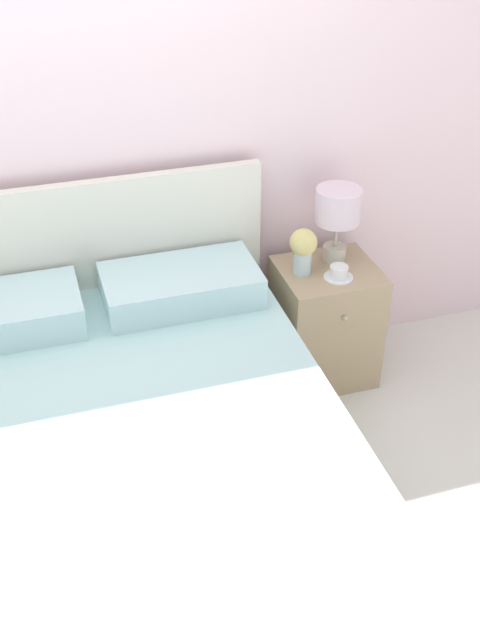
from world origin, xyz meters
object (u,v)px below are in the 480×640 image
at_px(nightstand, 325,323).
at_px(teacup, 339,273).
at_px(bed, 131,486).
at_px(flower_vase, 304,248).
at_px(table_lamp, 338,211).

bearing_deg(nightstand, teacup, -81.26).
distance_m(bed, nightstand, 1.31).
bearing_deg(flower_vase, teacup, -32.53).
height_order(nightstand, table_lamp, table_lamp).
bearing_deg(teacup, table_lamp, 74.63).
relative_size(bed, flower_vase, 9.78).
relative_size(bed, table_lamp, 5.96).
relative_size(bed, nightstand, 3.59).
bearing_deg(bed, teacup, 32.55).
distance_m(nightstand, flower_vase, 0.44).
relative_size(table_lamp, teacup, 2.69).
relative_size(flower_vase, teacup, 1.64).
distance_m(bed, table_lamp, 1.49).
height_order(nightstand, flower_vase, flower_vase).
xyz_separation_m(table_lamp, flower_vase, (-0.18, -0.06, -0.12)).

